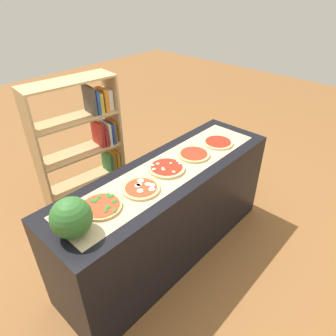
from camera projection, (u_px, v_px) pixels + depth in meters
The scene contains 10 objects.
ground_plane at pixel (168, 249), 2.81m from camera, with size 12.00×12.00×0.00m, color brown.
counter at pixel (168, 213), 2.57m from camera, with size 2.04×0.60×0.88m, color black.
parchment_paper at pixel (168, 170), 2.32m from camera, with size 1.84×0.41×0.00m, color tan.
pizza_spinach_0 at pixel (101, 206), 1.95m from camera, with size 0.27×0.27×0.03m.
pizza_mozzarella_1 at pixel (141, 188), 2.11m from camera, with size 0.27×0.27×0.02m.
pizza_mushroom_2 at pixel (166, 168), 2.33m from camera, with size 0.29×0.29×0.03m.
pizza_plain_3 at pixel (194, 154), 2.50m from camera, with size 0.27×0.27×0.02m.
pizza_plain_4 at pixel (218, 142), 2.68m from camera, with size 0.27×0.27×0.02m.
watermelon at pixel (71, 218), 1.70m from camera, with size 0.24×0.24×0.24m, color #2D6628.
bookshelf at pixel (92, 151), 3.00m from camera, with size 0.84×0.36×1.40m.
Camera 1 is at (-1.42, -1.31, 2.17)m, focal length 32.25 mm.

